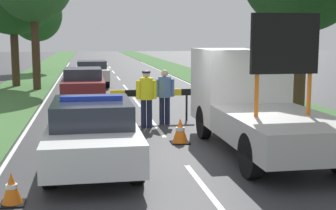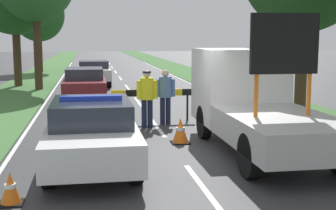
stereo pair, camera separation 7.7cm
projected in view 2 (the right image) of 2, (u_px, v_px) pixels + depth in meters
ground_plane at (177, 153)px, 11.25m from camera, size 160.00×160.00×0.00m
lane_markings at (131, 92)px, 23.50m from camera, size 7.93×56.99×0.01m
grass_verge_left at (34, 80)px, 29.86m from camera, size 3.05×120.00×0.03m
grass_verge_right at (203, 78)px, 31.68m from camera, size 3.05×120.00×0.03m
police_car at (92, 131)px, 10.15m from camera, size 1.87×4.95×1.53m
work_truck at (252, 100)px, 11.79m from camera, size 2.17×5.96×3.26m
road_barrier at (154, 95)px, 15.40m from camera, size 2.81×0.08×1.05m
police_officer at (147, 94)px, 14.23m from camera, size 0.63×0.40×1.76m
pedestrian_civilian at (165, 92)px, 14.83m from camera, size 0.63×0.40×1.74m
traffic_cone_near_police at (10, 188)px, 7.76m from camera, size 0.40×0.40×0.55m
traffic_cone_centre_front at (124, 109)px, 16.26m from camera, size 0.40×0.40×0.56m
traffic_cone_near_truck at (117, 115)px, 14.70m from camera, size 0.49×0.49×0.68m
traffic_cone_behind_barrier at (230, 111)px, 15.41m from camera, size 0.52×0.52×0.72m
traffic_cone_lane_edge at (180, 131)px, 12.24m from camera, size 0.48×0.48×0.67m
queued_car_wagon_maroon at (85, 84)px, 20.39m from camera, size 1.77×4.55×1.43m
queued_car_van_white at (94, 72)px, 26.91m from camera, size 1.84×4.51×1.42m
roadside_tree_far_left at (38, 15)px, 36.29m from camera, size 4.01×4.01×6.61m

